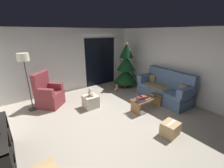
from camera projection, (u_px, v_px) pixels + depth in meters
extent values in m
plane|color=#9E9384|center=(115.00, 123.00, 4.03)|extent=(7.00, 7.00, 0.00)
cube|color=silver|center=(70.00, 61.00, 5.95)|extent=(5.72, 0.12, 2.50)
cube|color=silver|center=(180.00, 65.00, 5.20)|extent=(0.12, 6.00, 2.50)
cube|color=silver|center=(100.00, 61.00, 6.72)|extent=(1.60, 0.02, 2.20)
cube|color=black|center=(100.00, 62.00, 6.72)|extent=(1.50, 0.02, 2.10)
cube|color=slate|center=(162.00, 96.00, 5.34)|extent=(0.90, 1.95, 0.34)
cube|color=slate|center=(178.00, 96.00, 4.75)|extent=(0.72, 0.65, 0.14)
cube|color=slate|center=(163.00, 90.00, 5.25)|extent=(0.72, 0.65, 0.14)
cube|color=slate|center=(150.00, 85.00, 5.75)|extent=(0.72, 0.65, 0.14)
cube|color=slate|center=(170.00, 78.00, 5.28)|extent=(0.34, 1.91, 0.60)
cube|color=slate|center=(187.00, 92.00, 4.49)|extent=(0.77, 0.26, 0.28)
cube|color=slate|center=(146.00, 78.00, 5.89)|extent=(0.77, 0.26, 0.28)
cube|color=#997F51|center=(157.00, 86.00, 5.41)|extent=(0.67, 0.94, 0.02)
cube|color=#997F51|center=(185.00, 89.00, 4.71)|extent=(0.14, 0.33, 0.28)
cube|color=#997F51|center=(152.00, 78.00, 5.83)|extent=(0.14, 0.33, 0.28)
cube|color=olive|center=(151.00, 100.00, 4.53)|extent=(1.10, 0.05, 0.04)
cube|color=olive|center=(149.00, 99.00, 4.60)|extent=(1.10, 0.05, 0.04)
cube|color=olive|center=(147.00, 98.00, 4.66)|extent=(1.10, 0.05, 0.04)
cube|color=olive|center=(145.00, 97.00, 4.73)|extent=(1.10, 0.05, 0.04)
cube|color=olive|center=(143.00, 96.00, 4.80)|extent=(1.10, 0.05, 0.04)
cube|color=olive|center=(135.00, 108.00, 4.46)|extent=(0.05, 0.36, 0.36)
cube|color=olive|center=(156.00, 100.00, 5.00)|extent=(0.05, 0.36, 0.36)
cube|color=#333338|center=(155.00, 96.00, 4.74)|extent=(0.13, 0.15, 0.02)
cube|color=black|center=(148.00, 97.00, 4.69)|extent=(0.16, 0.09, 0.02)
cube|color=#ADADB2|center=(152.00, 95.00, 4.86)|extent=(0.07, 0.16, 0.02)
cube|color=#6B3D7A|center=(141.00, 101.00, 4.40)|extent=(0.25, 0.19, 0.04)
cube|color=#4C4C51|center=(141.00, 100.00, 4.39)|extent=(0.21, 0.19, 0.04)
cube|color=#285684|center=(141.00, 98.00, 4.39)|extent=(0.25, 0.20, 0.03)
cube|color=#A32D28|center=(141.00, 97.00, 4.38)|extent=(0.22, 0.19, 0.04)
cube|color=black|center=(141.00, 96.00, 4.36)|extent=(0.10, 0.16, 0.01)
cylinder|color=#4C1E19|center=(125.00, 85.00, 6.73)|extent=(0.36, 0.36, 0.10)
cylinder|color=brown|center=(125.00, 83.00, 6.69)|extent=(0.08, 0.08, 0.12)
cone|color=#0F3819|center=(126.00, 75.00, 6.57)|extent=(1.00, 1.00, 0.60)
cone|color=#0F3819|center=(126.00, 63.00, 6.39)|extent=(0.80, 0.80, 0.60)
cone|color=#0F3819|center=(127.00, 50.00, 6.21)|extent=(0.59, 0.59, 0.60)
sphere|color=white|center=(119.00, 67.00, 6.68)|extent=(0.06, 0.06, 0.06)
sphere|color=#1E8C33|center=(120.00, 82.00, 6.25)|extent=(0.06, 0.06, 0.06)
sphere|color=red|center=(130.00, 75.00, 6.99)|extent=(0.06, 0.06, 0.06)
sphere|color=#1E8C33|center=(116.00, 80.00, 6.41)|extent=(0.06, 0.06, 0.06)
sphere|color=white|center=(130.00, 50.00, 6.18)|extent=(0.06, 0.06, 0.06)
sphere|color=blue|center=(130.00, 51.00, 6.12)|extent=(0.06, 0.06, 0.06)
sphere|color=#1E8C33|center=(136.00, 76.00, 6.62)|extent=(0.06, 0.06, 0.06)
sphere|color=#1E8C33|center=(134.00, 74.00, 6.80)|extent=(0.06, 0.06, 0.06)
sphere|color=red|center=(121.00, 61.00, 6.24)|extent=(0.06, 0.06, 0.06)
sphere|color=#B233A5|center=(118.00, 69.00, 6.69)|extent=(0.06, 0.06, 0.06)
cone|color=#EAD14C|center=(127.00, 43.00, 6.11)|extent=(0.14, 0.14, 0.12)
cube|color=maroon|center=(51.00, 101.00, 4.95)|extent=(0.96, 0.96, 0.31)
cube|color=maroon|center=(50.00, 95.00, 4.87)|extent=(0.96, 0.96, 0.18)
cube|color=maroon|center=(41.00, 82.00, 4.78)|extent=(0.60, 0.58, 0.64)
cube|color=maroon|center=(54.00, 86.00, 5.05)|extent=(0.50, 0.52, 0.22)
cube|color=maroon|center=(45.00, 92.00, 4.54)|extent=(0.50, 0.52, 0.22)
cylinder|color=#2D2D30|center=(33.00, 109.00, 4.75)|extent=(0.28, 0.28, 0.02)
cylinder|color=#2D2D30|center=(29.00, 86.00, 4.48)|extent=(0.03, 0.03, 1.55)
cylinder|color=beige|center=(23.00, 57.00, 4.19)|extent=(0.32, 0.32, 0.22)
cube|color=black|center=(3.00, 167.00, 2.70)|extent=(0.40, 1.40, 0.04)
cube|color=beige|center=(91.00, 101.00, 4.83)|extent=(0.44, 0.44, 0.40)
cylinder|color=beige|center=(93.00, 94.00, 4.80)|extent=(0.13, 0.12, 0.06)
cylinder|color=beige|center=(92.00, 96.00, 4.70)|extent=(0.13, 0.12, 0.06)
sphere|color=beige|center=(90.00, 93.00, 4.73)|extent=(0.15, 0.15, 0.15)
sphere|color=beige|center=(90.00, 90.00, 4.69)|extent=(0.11, 0.11, 0.11)
sphere|color=#F4E5C1|center=(92.00, 90.00, 4.69)|extent=(0.04, 0.04, 0.04)
sphere|color=beige|center=(90.00, 88.00, 4.71)|extent=(0.04, 0.04, 0.04)
sphere|color=beige|center=(90.00, 89.00, 4.64)|extent=(0.04, 0.04, 0.04)
sphere|color=beige|center=(91.00, 92.00, 4.80)|extent=(0.06, 0.06, 0.06)
sphere|color=beige|center=(90.00, 94.00, 4.66)|extent=(0.06, 0.06, 0.06)
cylinder|color=tan|center=(115.00, 90.00, 6.24)|extent=(0.12, 0.12, 0.06)
cylinder|color=tan|center=(115.00, 89.00, 6.33)|extent=(0.12, 0.12, 0.06)
sphere|color=tan|center=(117.00, 88.00, 6.25)|extent=(0.15, 0.15, 0.15)
sphere|color=tan|center=(117.00, 86.00, 6.21)|extent=(0.11, 0.11, 0.11)
sphere|color=tan|center=(116.00, 86.00, 6.22)|extent=(0.04, 0.04, 0.04)
sphere|color=tan|center=(117.00, 85.00, 6.16)|extent=(0.04, 0.04, 0.04)
sphere|color=tan|center=(117.00, 84.00, 6.23)|extent=(0.04, 0.04, 0.04)
sphere|color=tan|center=(116.00, 89.00, 6.19)|extent=(0.06, 0.06, 0.06)
sphere|color=tan|center=(116.00, 87.00, 6.32)|extent=(0.06, 0.06, 0.06)
cube|color=tan|center=(170.00, 129.00, 3.53)|extent=(0.44, 0.38, 0.32)
cube|color=beige|center=(171.00, 123.00, 3.48)|extent=(0.37, 0.09, 0.00)
cube|color=tan|center=(40.00, 166.00, 2.34)|extent=(0.43, 0.14, 0.06)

